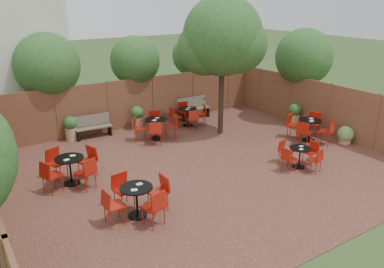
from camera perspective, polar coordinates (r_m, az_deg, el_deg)
ground at (r=12.35m, az=1.21°, el=-5.04°), size 80.00×80.00×0.00m
courtyard_paving at (r=12.34m, az=1.21°, el=-5.00°), size 12.00×10.00×0.02m
fence_back at (r=16.15m, az=-8.77°, el=4.48°), size 12.00×0.08×2.00m
fence_right at (r=15.97m, az=19.41°, el=3.41°), size 0.08×10.00×2.00m
overhang_foliage at (r=12.74m, az=-13.95°, el=7.98°), size 15.73×10.64×2.65m
courtyard_tree at (r=14.65m, az=4.50°, el=13.54°), size 3.00×2.94×5.22m
park_bench_left at (r=15.34m, az=-14.30°, el=1.17°), size 1.40×0.50×0.85m
park_bench_right at (r=17.23m, az=0.12°, el=3.91°), size 1.49×0.48×0.92m
bistro_tables at (r=12.94m, az=0.10°, el=-1.58°), size 10.23×6.94×0.93m
planters at (r=14.83m, az=-10.02°, el=1.25°), size 11.19×3.82×1.08m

